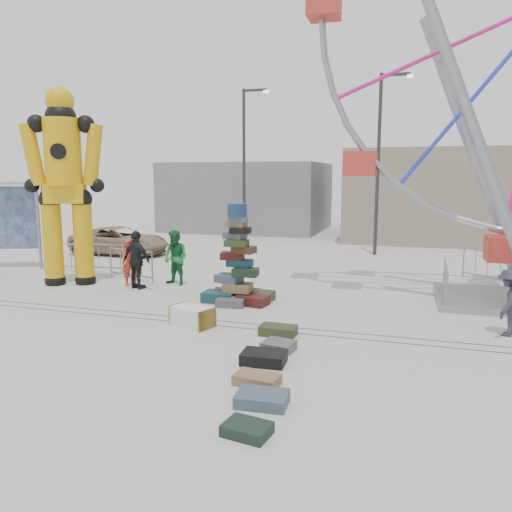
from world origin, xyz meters
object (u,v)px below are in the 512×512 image
(pedestrian_green, at_px, (176,258))
(parked_suv, at_px, (120,241))
(crash_test_dummy, at_px, (64,180))
(barricade_dummy_a, at_px, (62,256))
(pedestrian_red, at_px, (131,263))
(lamp_post_left, at_px, (246,158))
(pedestrian_grey, at_px, (509,302))
(barricade_dummy_b, at_px, (99,257))
(barricade_wheel_back, at_px, (488,266))
(pedestrian_black, at_px, (137,260))
(suitcase_tower, at_px, (238,275))
(steamer_trunk, at_px, (192,316))
(barricade_wheel_front, at_px, (445,284))
(barricade_dummy_c, at_px, (131,264))
(lamp_post_right, at_px, (381,155))

(pedestrian_green, distance_m, parked_suv, 7.48)
(crash_test_dummy, distance_m, barricade_dummy_a, 4.00)
(pedestrian_red, bearing_deg, lamp_post_left, 55.78)
(barricade_dummy_a, height_order, pedestrian_grey, pedestrian_grey)
(barricade_dummy_b, relative_size, barricade_wheel_back, 1.00)
(pedestrian_black, bearing_deg, barricade_wheel_back, -141.28)
(suitcase_tower, xyz_separation_m, pedestrian_green, (-2.70, 1.50, 0.12))
(pedestrian_black, bearing_deg, parked_suv, -37.10)
(steamer_trunk, bearing_deg, pedestrian_grey, 31.71)
(steamer_trunk, height_order, parked_suv, parked_suv)
(pedestrian_grey, bearing_deg, barricade_dummy_a, -81.93)
(barricade_wheel_back, height_order, pedestrian_grey, pedestrian_grey)
(steamer_trunk, xyz_separation_m, pedestrian_grey, (7.14, 1.47, 0.53))
(steamer_trunk, distance_m, barricade_dummy_b, 8.14)
(steamer_trunk, xyz_separation_m, barricade_wheel_back, (7.51, 7.60, 0.31))
(barricade_dummy_b, relative_size, parked_suv, 0.44)
(suitcase_tower, distance_m, pedestrian_red, 4.15)
(crash_test_dummy, bearing_deg, pedestrian_red, -14.67)
(barricade_dummy_b, height_order, barricade_wheel_back, same)
(lamp_post_left, relative_size, crash_test_dummy, 1.22)
(lamp_post_left, distance_m, crash_test_dummy, 11.76)
(barricade_dummy_a, height_order, pedestrian_green, pedestrian_green)
(barricade_wheel_front, bearing_deg, lamp_post_left, 43.53)
(pedestrian_red, xyz_separation_m, pedestrian_grey, (10.91, -2.00, -0.00))
(barricade_dummy_a, bearing_deg, barricade_dummy_c, 0.34)
(suitcase_tower, relative_size, barricade_wheel_back, 1.41)
(pedestrian_grey, relative_size, parked_suv, 0.34)
(barricade_dummy_c, distance_m, barricade_wheel_front, 10.23)
(suitcase_tower, relative_size, steamer_trunk, 2.77)
(suitcase_tower, relative_size, crash_test_dummy, 0.43)
(barricade_dummy_a, distance_m, pedestrian_red, 4.28)
(parked_suv, bearing_deg, pedestrian_red, -143.50)
(pedestrian_grey, bearing_deg, parked_suv, -95.66)
(steamer_trunk, bearing_deg, crash_test_dummy, 172.18)
(steamer_trunk, height_order, pedestrian_black, pedestrian_black)
(barricade_wheel_front, height_order, pedestrian_green, pedestrian_green)
(lamp_post_right, bearing_deg, barricade_wheel_back, -51.31)
(suitcase_tower, bearing_deg, barricade_dummy_a, 165.26)
(lamp_post_left, bearing_deg, parked_suv, -129.17)
(lamp_post_left, bearing_deg, pedestrian_red, -91.50)
(pedestrian_red, bearing_deg, lamp_post_right, 18.58)
(suitcase_tower, xyz_separation_m, barricade_dummy_b, (-6.49, 2.68, -0.24))
(barricade_dummy_b, distance_m, parked_suv, 4.31)
(lamp_post_left, height_order, barricade_wheel_front, lamp_post_left)
(steamer_trunk, xyz_separation_m, parked_suv, (-7.83, 9.24, 0.40))
(lamp_post_right, height_order, steamer_trunk, lamp_post_right)
(pedestrian_red, bearing_deg, barricade_wheel_front, -28.88)
(suitcase_tower, bearing_deg, pedestrian_red, 170.12)
(barricade_dummy_a, xyz_separation_m, pedestrian_red, (3.95, -1.62, 0.22))
(suitcase_tower, height_order, parked_suv, suitcase_tower)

